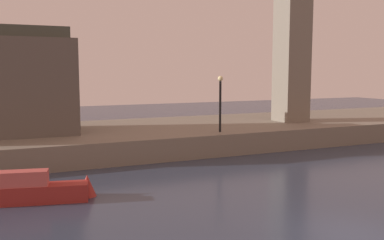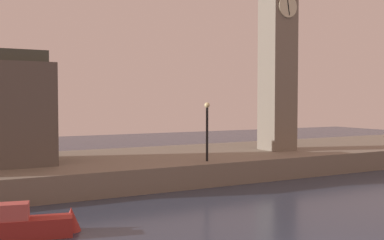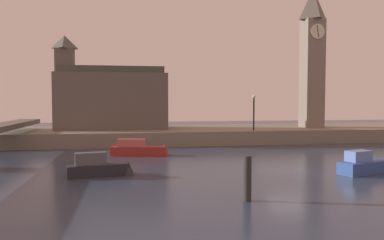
{
  "view_description": "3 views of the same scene",
  "coord_description": "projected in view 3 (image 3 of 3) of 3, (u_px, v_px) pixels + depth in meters",
  "views": [
    {
      "loc": [
        -11.02,
        -11.0,
        5.75
      ],
      "look_at": [
        1.49,
        17.08,
        2.22
      ],
      "focal_mm": 40.3,
      "sensor_mm": 36.0,
      "label": 1
    },
    {
      "loc": [
        -11.72,
        -10.35,
        5.51
      ],
      "look_at": [
        2.06,
        15.97,
        4.23
      ],
      "focal_mm": 41.93,
      "sensor_mm": 36.0,
      "label": 2
    },
    {
      "loc": [
        -10.62,
        -24.23,
        4.8
      ],
      "look_at": [
        -3.74,
        16.9,
        2.61
      ],
      "focal_mm": 35.28,
      "sensor_mm": 36.0,
      "label": 3
    }
  ],
  "objects": [
    {
      "name": "ground_plane",
      "position": [
        286.0,
        170.0,
        25.86
      ],
      "size": [
        120.0,
        120.0,
        0.0
      ],
      "primitive_type": "plane",
      "color": "#2D384C"
    },
    {
      "name": "parliament_hall",
      "position": [
        109.0,
        98.0,
        43.34
      ],
      "size": [
        12.44,
        5.3,
        10.56
      ],
      "color": "#5B544C",
      "rests_on": "far_embankment"
    },
    {
      "name": "mooring_post_left",
      "position": [
        247.0,
        178.0,
        17.91
      ],
      "size": [
        0.39,
        0.39,
        2.17
      ],
      "primitive_type": "cylinder",
      "color": "#2B2B2B",
      "rests_on": "ground"
    },
    {
      "name": "boat_dinghy_red",
      "position": [
        141.0,
        149.0,
        32.73
      ],
      "size": [
        5.27,
        2.02,
        1.61
      ],
      "color": "maroon",
      "rests_on": "ground"
    },
    {
      "name": "streetlamp",
      "position": [
        254.0,
        108.0,
        41.29
      ],
      "size": [
        0.36,
        0.36,
        3.9
      ],
      "color": "black",
      "rests_on": "far_embankment"
    },
    {
      "name": "boat_barge_dark",
      "position": [
        101.0,
        167.0,
        23.84
      ],
      "size": [
        4.32,
        1.62,
        1.58
      ],
      "color": "#232328",
      "rests_on": "ground"
    },
    {
      "name": "far_embankment",
      "position": [
        218.0,
        134.0,
        45.52
      ],
      "size": [
        70.0,
        12.0,
        1.5
      ],
      "primitive_type": "cube",
      "color": "slate",
      "rests_on": "ground"
    },
    {
      "name": "boat_tour_blue",
      "position": [
        369.0,
        165.0,
        24.84
      ],
      "size": [
        4.59,
        2.37,
        1.53
      ],
      "color": "#2D4C93",
      "rests_on": "ground"
    },
    {
      "name": "clock_tower",
      "position": [
        312.0,
        56.0,
        45.69
      ],
      "size": [
        2.53,
        2.57,
        16.73
      ],
      "color": "slate",
      "rests_on": "far_embankment"
    }
  ]
}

